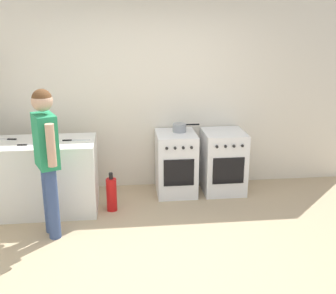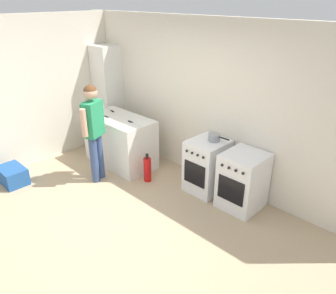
{
  "view_description": "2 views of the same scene",
  "coord_description": "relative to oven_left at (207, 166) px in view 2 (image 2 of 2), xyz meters",
  "views": [
    {
      "loc": [
        -0.36,
        -3.78,
        2.33
      ],
      "look_at": [
        0.15,
        0.73,
        0.92
      ],
      "focal_mm": 45.0,
      "sensor_mm": 36.0,
      "label": 1
    },
    {
      "loc": [
        3.08,
        -2.1,
        2.87
      ],
      "look_at": [
        0.14,
        0.91,
        0.91
      ],
      "focal_mm": 35.0,
      "sensor_mm": 36.0,
      "label": 2
    }
  ],
  "objects": [
    {
      "name": "ground_plane",
      "position": [
        -0.35,
        -1.58,
        -0.43
      ],
      "size": [
        8.0,
        8.0,
        0.0
      ],
      "primitive_type": "plane",
      "color": "tan"
    },
    {
      "name": "pot",
      "position": [
        0.06,
        0.07,
        0.48
      ],
      "size": [
        0.36,
        0.18,
        0.11
      ],
      "color": "gray",
      "rests_on": "oven_left"
    },
    {
      "name": "oven_left",
      "position": [
        0.0,
        0.0,
        0.0
      ],
      "size": [
        0.53,
        0.62,
        0.85
      ],
      "color": "white",
      "rests_on": "ground"
    },
    {
      "name": "back_wall",
      "position": [
        -0.35,
        0.37,
        0.87
      ],
      "size": [
        6.0,
        0.1,
        2.6
      ],
      "primitive_type": "cube",
      "color": "silver",
      "rests_on": "ground"
    },
    {
      "name": "side_wall_left",
      "position": [
        -2.95,
        -1.18,
        0.87
      ],
      "size": [
        0.1,
        3.1,
        2.6
      ],
      "primitive_type": "cube",
      "color": "silver",
      "rests_on": "ground"
    },
    {
      "name": "larder_cabinet",
      "position": [
        -2.65,
        0.1,
        0.57
      ],
      "size": [
        0.48,
        0.44,
        2.0
      ],
      "primitive_type": "cube",
      "color": "silver",
      "rests_on": "ground"
    },
    {
      "name": "counter_unit",
      "position": [
        -1.7,
        -0.38,
        0.02
      ],
      "size": [
        1.3,
        0.7,
        0.9
      ],
      "primitive_type": "cube",
      "color": "silver",
      "rests_on": "ground"
    },
    {
      "name": "person",
      "position": [
        -1.51,
        -1.02,
        0.55
      ],
      "size": [
        0.31,
        0.53,
        1.64
      ],
      "color": "#384C7A",
      "rests_on": "ground"
    },
    {
      "name": "knife_utility",
      "position": [
        -1.82,
        -0.52,
        0.48
      ],
      "size": [
        0.25,
        0.04,
        0.01
      ],
      "color": "silver",
      "rests_on": "counter_unit"
    },
    {
      "name": "fire_extinguisher",
      "position": [
        -0.87,
        -0.48,
        -0.21
      ],
      "size": [
        0.13,
        0.13,
        0.5
      ],
      "color": "red",
      "rests_on": "ground"
    },
    {
      "name": "recycling_crate_lower",
      "position": [
        -2.43,
        -2.1,
        -0.29
      ],
      "size": [
        0.52,
        0.36,
        0.28
      ],
      "primitive_type": "cube",
      "color": "#235193",
      "rests_on": "ground"
    },
    {
      "name": "oven_right",
      "position": [
        0.66,
        0.0,
        0.0
      ],
      "size": [
        0.56,
        0.62,
        0.85
      ],
      "color": "white",
      "rests_on": "ground"
    },
    {
      "name": "knife_bread",
      "position": [
        -2.16,
        -0.24,
        0.48
      ],
      "size": [
        0.35,
        0.1,
        0.01
      ],
      "color": "silver",
      "rests_on": "counter_unit"
    },
    {
      "name": "knife_carving",
      "position": [
        -1.28,
        -0.38,
        0.48
      ],
      "size": [
        0.33,
        0.04,
        0.01
      ],
      "color": "silver",
      "rests_on": "counter_unit"
    }
  ]
}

